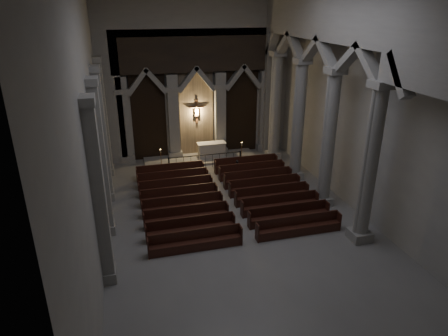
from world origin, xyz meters
name	(u,v)px	position (x,y,z in m)	size (l,w,h in m)	color
room	(244,86)	(0.00, 0.00, 7.60)	(24.00, 24.10, 12.00)	gray
sanctuary_wall	(196,70)	(0.00, 11.54, 6.62)	(14.00, 0.77, 12.00)	#99968F
right_arcade	(337,71)	(5.50, 1.33, 7.83)	(1.00, 24.00, 12.00)	#99968F
left_pilasters	(102,149)	(-6.75, 3.50, 3.91)	(0.60, 13.00, 8.03)	#99968F
sanctuary_step	(201,158)	(0.00, 10.60, 0.07)	(8.50, 2.60, 0.15)	#99968F
altar	(212,149)	(0.89, 10.69, 0.70)	(2.17, 0.87, 1.10)	beige
altar_rail	(205,159)	(0.00, 8.84, 0.70)	(5.37, 0.09, 1.06)	black
candle_stand_left	(161,163)	(-3.10, 9.65, 0.40)	(0.25, 0.25, 1.46)	#9A652F
candle_stand_right	(242,156)	(2.93, 9.44, 0.42)	(0.26, 0.26, 1.54)	#9A652F
pews	(226,197)	(0.00, 3.18, 0.33)	(10.00, 9.38, 1.03)	black
worshipper	(237,168)	(1.84, 6.88, 0.57)	(0.42, 0.27, 1.14)	black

